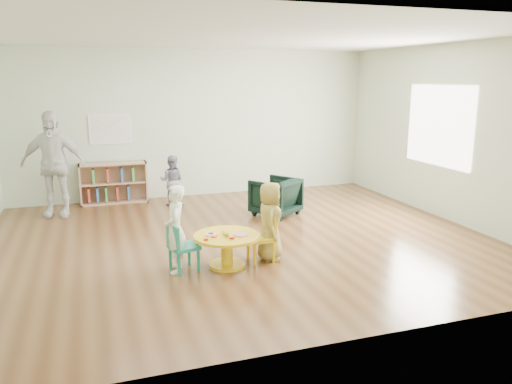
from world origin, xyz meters
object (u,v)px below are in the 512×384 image
(activity_table, at_px, (227,244))
(bookshelf, at_px, (113,183))
(kid_chair_left, at_px, (180,246))
(toddler, at_px, (172,181))
(adult_caretaker, at_px, (53,164))
(child_right, at_px, (270,221))
(kid_chair_right, at_px, (264,236))
(child_left, at_px, (175,229))
(armchair, at_px, (276,197))

(activity_table, bearing_deg, bookshelf, 106.87)
(activity_table, distance_m, kid_chair_left, 0.56)
(bookshelf, distance_m, toddler, 1.15)
(bookshelf, relative_size, adult_caretaker, 0.68)
(child_right, distance_m, adult_caretaker, 4.11)
(bookshelf, xyz_separation_m, adult_caretaker, (-0.96, -0.63, 0.51))
(bookshelf, xyz_separation_m, toddler, (1.01, -0.55, 0.09))
(kid_chair_right, bearing_deg, kid_chair_left, 89.87)
(adult_caretaker, bearing_deg, child_right, -36.68)
(activity_table, bearing_deg, adult_caretaker, 123.73)
(kid_chair_left, height_order, kid_chair_right, same)
(kid_chair_left, height_order, child_right, child_right)
(bookshelf, distance_m, child_left, 3.80)
(child_left, xyz_separation_m, toddler, (0.47, 3.20, -0.07))
(kid_chair_left, xyz_separation_m, toddler, (0.42, 3.21, 0.14))
(adult_caretaker, bearing_deg, kid_chair_left, -51.65)
(kid_chair_right, bearing_deg, child_left, 89.34)
(kid_chair_left, distance_m, child_left, 0.22)
(bookshelf, bearing_deg, adult_caretaker, -146.46)
(bookshelf, xyz_separation_m, child_right, (1.74, -3.71, 0.13))
(child_left, bearing_deg, kid_chair_right, 102.23)
(kid_chair_left, xyz_separation_m, child_right, (1.15, 0.05, 0.19))
(bookshelf, bearing_deg, child_right, -64.92)
(kid_chair_left, bearing_deg, child_right, 77.62)
(kid_chair_right, relative_size, child_right, 0.59)
(armchair, bearing_deg, toddler, -72.86)
(child_left, height_order, child_right, child_left)
(child_left, distance_m, adult_caretaker, 3.48)
(bookshelf, height_order, toddler, toddler)
(child_left, xyz_separation_m, child_right, (1.20, 0.05, -0.02))
(toddler, bearing_deg, armchair, 162.88)
(kid_chair_right, relative_size, adult_caretaker, 0.33)
(armchair, bearing_deg, activity_table, 20.65)
(adult_caretaker, bearing_deg, armchair, -5.72)
(child_left, bearing_deg, armchair, 145.86)
(kid_chair_left, relative_size, kid_chair_right, 1.00)
(activity_table, height_order, child_right, child_right)
(kid_chair_left, bearing_deg, bookshelf, 173.78)
(armchair, height_order, toddler, toddler)
(bookshelf, bearing_deg, kid_chair_left, -81.16)
(kid_chair_right, distance_m, bookshelf, 4.08)
(activity_table, relative_size, bookshelf, 0.67)
(toddler, bearing_deg, child_left, 102.62)
(child_right, bearing_deg, armchair, -4.01)
(kid_chair_left, bearing_deg, child_left, -114.66)
(kid_chair_left, distance_m, kid_chair_right, 1.06)
(kid_chair_right, bearing_deg, armchair, -26.26)
(armchair, height_order, adult_caretaker, adult_caretaker)
(kid_chair_left, distance_m, bookshelf, 3.81)
(activity_table, xyz_separation_m, adult_caretaker, (-2.11, 3.15, 0.60))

